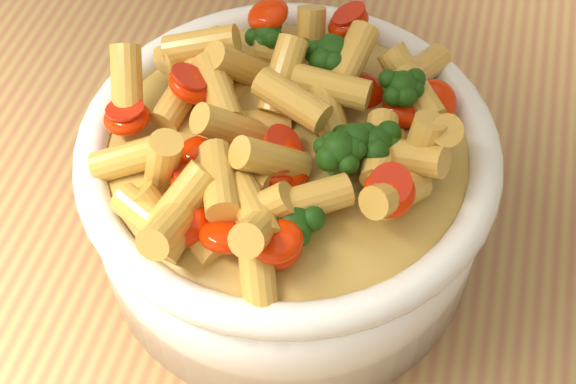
# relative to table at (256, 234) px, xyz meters

# --- Properties ---
(table) EXTENTS (1.20, 0.80, 0.90)m
(table) POSITION_rel_table_xyz_m (0.00, 0.00, 0.00)
(table) COLOR #A98348
(table) RESTS_ON ground
(serving_bowl) EXTENTS (0.27, 0.27, 0.12)m
(serving_bowl) POSITION_rel_table_xyz_m (0.05, -0.07, 0.16)
(serving_bowl) COLOR white
(serving_bowl) RESTS_ON table
(pasta_salad) EXTENTS (0.21, 0.21, 0.05)m
(pasta_salad) POSITION_rel_table_xyz_m (0.05, -0.07, 0.23)
(pasta_salad) COLOR #F4C14D
(pasta_salad) RESTS_ON serving_bowl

